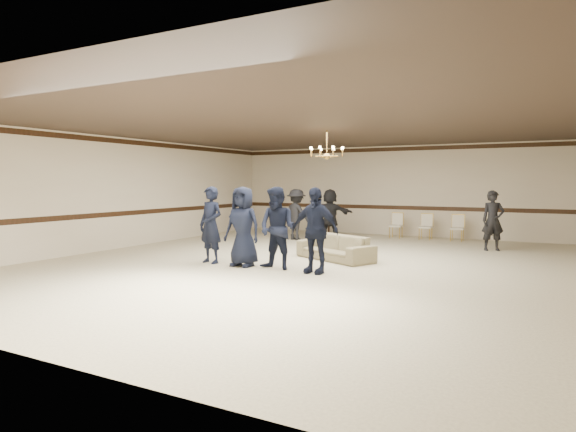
# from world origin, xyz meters

# --- Properties ---
(room) EXTENTS (12.01, 14.01, 3.21)m
(room) POSITION_xyz_m (0.00, 0.00, 1.60)
(room) COLOR beige
(room) RESTS_ON ground
(chair_rail) EXTENTS (12.00, 0.02, 0.14)m
(chair_rail) POSITION_xyz_m (0.00, 6.99, 1.00)
(chair_rail) COLOR black
(chair_rail) RESTS_ON wall_back
(crown_molding) EXTENTS (12.00, 0.02, 0.14)m
(crown_molding) POSITION_xyz_m (0.00, 6.99, 3.08)
(crown_molding) COLOR black
(crown_molding) RESTS_ON wall_back
(chandelier) EXTENTS (0.94, 0.94, 0.89)m
(chandelier) POSITION_xyz_m (0.00, 1.00, 2.88)
(chandelier) COLOR #BD8D3C
(chandelier) RESTS_ON ceiling
(boy_a) EXTENTS (0.72, 0.54, 1.81)m
(boy_a) POSITION_xyz_m (-2.08, -1.01, 0.91)
(boy_a) COLOR black
(boy_a) RESTS_ON floor
(boy_b) EXTENTS (0.89, 0.59, 1.81)m
(boy_b) POSITION_xyz_m (-1.18, -1.01, 0.91)
(boy_b) COLOR black
(boy_b) RESTS_ON floor
(boy_c) EXTENTS (0.94, 0.77, 1.81)m
(boy_c) POSITION_xyz_m (-0.28, -1.01, 0.91)
(boy_c) COLOR black
(boy_c) RESTS_ON floor
(boy_d) EXTENTS (1.08, 0.48, 1.81)m
(boy_d) POSITION_xyz_m (0.62, -1.01, 0.91)
(boy_d) COLOR black
(boy_d) RESTS_ON floor
(settee) EXTENTS (2.23, 1.63, 0.61)m
(settee) POSITION_xyz_m (0.32, 0.81, 0.30)
(settee) COLOR #7A7051
(settee) RESTS_ON floor
(adult_left) EXTENTS (1.20, 0.85, 1.68)m
(adult_left) POSITION_xyz_m (-2.44, 4.08, 0.84)
(adult_left) COLOR black
(adult_left) RESTS_ON floor
(adult_mid) EXTENTS (1.61, 1.18, 1.68)m
(adult_mid) POSITION_xyz_m (-1.54, 4.78, 0.84)
(adult_mid) COLOR black
(adult_mid) RESTS_ON floor
(adult_right) EXTENTS (0.73, 0.62, 1.68)m
(adult_right) POSITION_xyz_m (3.56, 4.38, 0.84)
(adult_right) COLOR black
(adult_right) RESTS_ON floor
(banquet_chair_left) EXTENTS (0.42, 0.42, 0.85)m
(banquet_chair_left) POSITION_xyz_m (0.33, 6.16, 0.42)
(banquet_chair_left) COLOR beige
(banquet_chair_left) RESTS_ON floor
(banquet_chair_mid) EXTENTS (0.42, 0.42, 0.85)m
(banquet_chair_mid) POSITION_xyz_m (1.33, 6.16, 0.42)
(banquet_chair_mid) COLOR beige
(banquet_chair_mid) RESTS_ON floor
(banquet_chair_right) EXTENTS (0.45, 0.45, 0.85)m
(banquet_chair_right) POSITION_xyz_m (2.33, 6.16, 0.42)
(banquet_chair_right) COLOR beige
(banquet_chair_right) RESTS_ON floor
(console_table) EXTENTS (0.82, 0.38, 0.67)m
(console_table) POSITION_xyz_m (-2.67, 6.36, 0.34)
(console_table) COLOR black
(console_table) RESTS_ON floor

